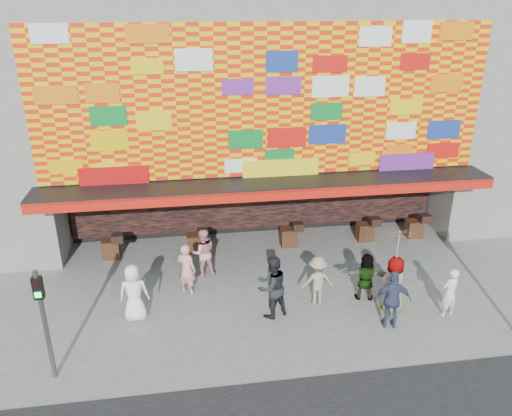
{
  "coord_description": "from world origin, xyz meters",
  "views": [
    {
      "loc": [
        -2.75,
        -11.9,
        8.63
      ],
      "look_at": [
        -0.63,
        2.0,
        2.72
      ],
      "focal_mm": 35.0,
      "sensor_mm": 36.0,
      "label": 1
    }
  ],
  "objects_px": {
    "ped_d": "(317,281)",
    "ped_e": "(393,300)",
    "ped_a": "(134,293)",
    "ped_g": "(394,285)",
    "ped_b": "(187,269)",
    "parasol": "(399,245)",
    "ped_h": "(450,292)",
    "ped_i": "(203,252)",
    "signal_left": "(43,313)",
    "ped_c": "(272,287)",
    "ped_f": "(366,277)"
  },
  "relations": [
    {
      "from": "ped_c",
      "to": "ped_d",
      "type": "height_order",
      "value": "ped_c"
    },
    {
      "from": "ped_d",
      "to": "ped_g",
      "type": "bearing_deg",
      "value": 159.52
    },
    {
      "from": "ped_a",
      "to": "ped_b",
      "type": "bearing_deg",
      "value": -140.11
    },
    {
      "from": "ped_b",
      "to": "parasol",
      "type": "distance_m",
      "value": 6.44
    },
    {
      "from": "ped_b",
      "to": "signal_left",
      "type": "bearing_deg",
      "value": 77.2
    },
    {
      "from": "signal_left",
      "to": "ped_c",
      "type": "height_order",
      "value": "signal_left"
    },
    {
      "from": "ped_f",
      "to": "ped_h",
      "type": "distance_m",
      "value": 2.43
    },
    {
      "from": "ped_b",
      "to": "ped_g",
      "type": "distance_m",
      "value": 6.3
    },
    {
      "from": "ped_a",
      "to": "ped_c",
      "type": "relative_size",
      "value": 0.9
    },
    {
      "from": "ped_h",
      "to": "ped_d",
      "type": "bearing_deg",
      "value": -33.15
    },
    {
      "from": "ped_f",
      "to": "ped_b",
      "type": "bearing_deg",
      "value": 2.02
    },
    {
      "from": "ped_c",
      "to": "ped_e",
      "type": "bearing_deg",
      "value": 139.06
    },
    {
      "from": "signal_left",
      "to": "ped_c",
      "type": "relative_size",
      "value": 1.56
    },
    {
      "from": "ped_b",
      "to": "ped_i",
      "type": "distance_m",
      "value": 1.21
    },
    {
      "from": "ped_d",
      "to": "ped_g",
      "type": "xyz_separation_m",
      "value": [
        2.11,
        -0.73,
        0.11
      ]
    },
    {
      "from": "ped_d",
      "to": "parasol",
      "type": "height_order",
      "value": "parasol"
    },
    {
      "from": "ped_g",
      "to": "ped_i",
      "type": "bearing_deg",
      "value": -42.32
    },
    {
      "from": "ped_a",
      "to": "ped_d",
      "type": "bearing_deg",
      "value": -177.75
    },
    {
      "from": "ped_a",
      "to": "ped_i",
      "type": "bearing_deg",
      "value": -130.9
    },
    {
      "from": "ped_d",
      "to": "ped_f",
      "type": "relative_size",
      "value": 1.02
    },
    {
      "from": "ped_g",
      "to": "ped_h",
      "type": "bearing_deg",
      "value": 149.45
    },
    {
      "from": "ped_a",
      "to": "parasol",
      "type": "height_order",
      "value": "parasol"
    },
    {
      "from": "ped_e",
      "to": "signal_left",
      "type": "bearing_deg",
      "value": 14.02
    },
    {
      "from": "signal_left",
      "to": "ped_i",
      "type": "bearing_deg",
      "value": 48.39
    },
    {
      "from": "ped_i",
      "to": "ped_d",
      "type": "bearing_deg",
      "value": 141.7
    },
    {
      "from": "ped_d",
      "to": "ped_h",
      "type": "height_order",
      "value": "ped_d"
    },
    {
      "from": "ped_g",
      "to": "ped_a",
      "type": "bearing_deg",
      "value": -19.28
    },
    {
      "from": "ped_i",
      "to": "parasol",
      "type": "xyz_separation_m",
      "value": [
        5.43,
        -2.96,
        1.34
      ]
    },
    {
      "from": "ped_d",
      "to": "ped_e",
      "type": "distance_m",
      "value": 2.3
    },
    {
      "from": "ped_b",
      "to": "ped_h",
      "type": "height_order",
      "value": "ped_b"
    },
    {
      "from": "ped_g",
      "to": "parasol",
      "type": "bearing_deg",
      "value": 165.42
    },
    {
      "from": "ped_d",
      "to": "ped_i",
      "type": "relative_size",
      "value": 0.94
    },
    {
      "from": "ped_i",
      "to": "ped_f",
      "type": "bearing_deg",
      "value": 151.21
    },
    {
      "from": "ped_c",
      "to": "ped_g",
      "type": "bearing_deg",
      "value": 152.15
    },
    {
      "from": "ped_b",
      "to": "ped_d",
      "type": "distance_m",
      "value": 4.07
    },
    {
      "from": "parasol",
      "to": "ped_d",
      "type": "bearing_deg",
      "value": 161.01
    },
    {
      "from": "ped_f",
      "to": "ped_h",
      "type": "xyz_separation_m",
      "value": [
        2.11,
        -1.22,
        -0.0
      ]
    },
    {
      "from": "parasol",
      "to": "ped_h",
      "type": "bearing_deg",
      "value": -16.87
    },
    {
      "from": "ped_b",
      "to": "ped_d",
      "type": "height_order",
      "value": "ped_b"
    },
    {
      "from": "ped_i",
      "to": "parasol",
      "type": "relative_size",
      "value": 0.88
    },
    {
      "from": "signal_left",
      "to": "ped_e",
      "type": "relative_size",
      "value": 1.7
    },
    {
      "from": "signal_left",
      "to": "ped_i",
      "type": "relative_size",
      "value": 1.8
    },
    {
      "from": "ped_h",
      "to": "ped_f",
      "type": "bearing_deg",
      "value": -45.06
    },
    {
      "from": "signal_left",
      "to": "ped_h",
      "type": "relative_size",
      "value": 1.96
    },
    {
      "from": "ped_e",
      "to": "ped_i",
      "type": "distance_m",
      "value": 6.28
    },
    {
      "from": "ped_b",
      "to": "ped_h",
      "type": "xyz_separation_m",
      "value": [
        7.53,
        -2.37,
        -0.08
      ]
    },
    {
      "from": "signal_left",
      "to": "ped_a",
      "type": "relative_size",
      "value": 1.74
    },
    {
      "from": "ped_d",
      "to": "parasol",
      "type": "bearing_deg",
      "value": 159.52
    },
    {
      "from": "signal_left",
      "to": "ped_b",
      "type": "distance_m",
      "value": 4.85
    },
    {
      "from": "ped_g",
      "to": "ped_i",
      "type": "distance_m",
      "value": 6.18
    }
  ]
}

